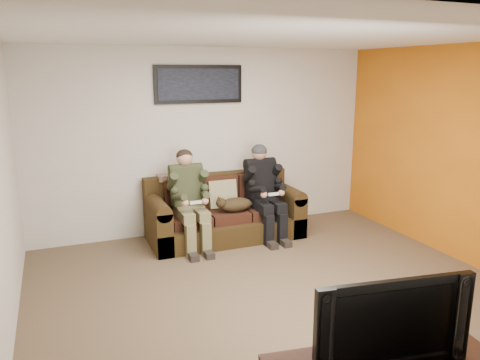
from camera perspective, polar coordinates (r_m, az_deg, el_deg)
name	(u,v)px	position (r m, az deg, el deg)	size (l,w,h in m)	color
floor	(275,292)	(5.09, 4.32, -13.45)	(5.00, 5.00, 0.00)	brown
ceiling	(280,35)	(4.57, 4.90, 17.15)	(5.00, 5.00, 0.00)	silver
wall_back	(207,141)	(6.72, -4.00, 4.74)	(5.00, 5.00, 0.00)	beige
wall_front	(457,250)	(2.91, 24.92, -7.79)	(5.00, 5.00, 0.00)	beige
wall_right	(466,155)	(6.18, 25.86, 2.72)	(4.50, 4.50, 0.00)	beige
accent_wall_right	(466,155)	(6.17, 25.80, 2.71)	(4.50, 4.50, 0.00)	#C26713
sofa	(223,214)	(6.57, -2.04, -4.18)	(2.09, 0.90, 0.86)	#33240F
throw_pillow	(222,194)	(6.52, -2.18, -1.68)	(0.40, 0.11, 0.38)	tan
throw_blanket	(173,177)	(6.50, -8.14, 0.38)	(0.43, 0.21, 0.08)	tan
person_left	(189,194)	(6.14, -6.24, -1.71)	(0.51, 0.87, 1.27)	olive
person_right	(264,186)	(6.50, 2.92, -0.77)	(0.51, 0.86, 1.28)	black
cat	(234,204)	(6.33, -0.70, -2.98)	(0.66, 0.26, 0.24)	#3F3019
framed_poster	(199,84)	(6.58, -5.03, 11.55)	(1.25, 0.05, 0.52)	black
television	(385,317)	(3.18, 17.28, -15.67)	(1.04, 0.14, 0.60)	black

